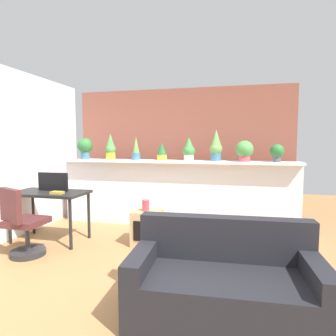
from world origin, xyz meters
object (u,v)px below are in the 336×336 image
Objects in this scene: tv_monitor at (53,182)px; side_cube_shelf at (147,227)px; potted_plant_4 at (189,149)px; office_chair at (23,227)px; potted_plant_3 at (162,151)px; potted_plant_5 at (216,146)px; potted_plant_2 at (136,150)px; potted_plant_6 at (244,151)px; book_on_desk at (57,193)px; desk at (50,197)px; vase_on_shelf at (146,206)px; couch at (224,284)px; potted_plant_1 at (110,147)px; potted_plant_0 at (85,147)px; potted_plant_7 at (277,152)px.

tv_monitor is 1.59m from side_cube_shelf.
potted_plant_4 is 0.44× the size of office_chair.
potted_plant_5 reaches higher than potted_plant_3.
potted_plant_2 is 1.87m from potted_plant_6.
potted_plant_5 is at bearing 31.57° from book_on_desk.
office_chair is (-1.38, -1.78, -0.94)m from potted_plant_3.
desk is at bearing 94.03° from office_chair.
potted_plant_3 reaches higher than desk.
potted_plant_4 is 1.34m from vase_on_shelf.
potted_plant_5 reaches higher than potted_plant_6.
potted_plant_2 is 1.65m from desk.
potted_plant_3 reaches higher than tv_monitor.
potted_plant_2 is 0.48m from potted_plant_3.
tv_monitor is 3.03m from couch.
potted_plant_3 is at bearing 2.65° from potted_plant_1.
potted_plant_0 reaches higher than vase_on_shelf.
vase_on_shelf is at bearing -63.18° from potted_plant_2.
potted_plant_3 is 0.19× the size of couch.
potted_plant_5 reaches higher than potted_plant_0.
tv_monitor is at bearing 92.65° from office_chair.
potted_plant_5 reaches higher than potted_plant_1.
potted_plant_4 reaches higher than side_cube_shelf.
vase_on_shelf is (0.50, -0.99, -0.77)m from potted_plant_2.
potted_plant_4 is 0.80× the size of side_cube_shelf.
office_chair is (-2.32, -1.78, -1.04)m from potted_plant_5.
potted_plant_3 is 0.94m from potted_plant_5.
potted_plant_7 is 1.79× the size of vase_on_shelf.
potted_plant_3 reaches higher than potted_plant_7.
desk is at bearing -153.79° from potted_plant_5.
potted_plant_2 is at bearing 116.82° from vase_on_shelf.
side_cube_shelf is at bearing -87.87° from potted_plant_3.
potted_plant_0 is 0.94× the size of potted_plant_2.
potted_plant_1 reaches higher than side_cube_shelf.
potted_plant_0 is 2.45× the size of vase_on_shelf.
potted_plant_2 is 0.26× the size of couch.
tv_monitor is (0.01, 0.08, 0.22)m from desk.
potted_plant_6 reaches higher than side_cube_shelf.
potted_plant_5 is 0.58× the size of office_chair.
potted_plant_2 is at bearing 50.73° from desk.
potted_plant_1 is (0.49, 0.03, -0.00)m from potted_plant_0.
potted_plant_0 is at bearing -178.18° from potted_plant_5.
tv_monitor is 0.54× the size of office_chair.
potted_plant_4 is (0.95, -0.00, 0.01)m from potted_plant_2.
potted_plant_7 is 2.71m from couch.
potted_plant_3 is 1.44m from side_cube_shelf.
potted_plant_2 reaches higher than potted_plant_3.
potted_plant_0 is 2.84m from potted_plant_6.
potted_plant_0 is 0.24× the size of couch.
book_on_desk reaches higher than vase_on_shelf.
potted_plant_6 is 3.03m from tv_monitor.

